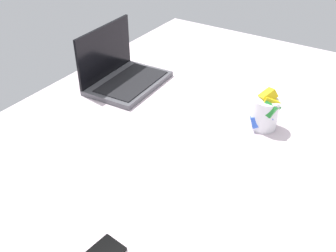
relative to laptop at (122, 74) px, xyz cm
name	(u,v)px	position (x,y,z in cm)	size (l,w,h in cm)	color
bed_mattress	(208,149)	(-9.80, -45.75, -13.41)	(180.00, 140.00, 18.00)	silver
laptop	(122,74)	(0.00, 0.00, 0.00)	(33.98, 24.44, 23.00)	#4C4C51
snack_cup	(265,112)	(0.86, -60.83, 1.66)	(10.09, 9.77, 14.99)	silver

